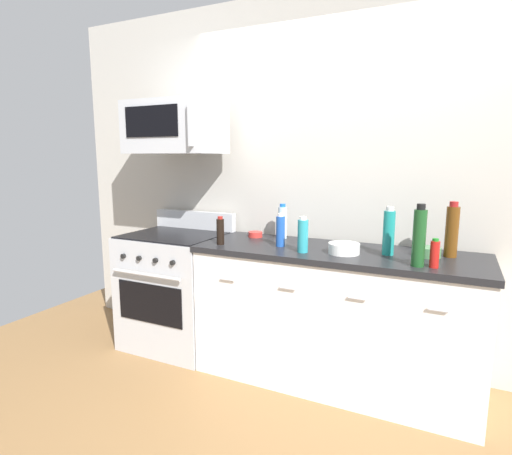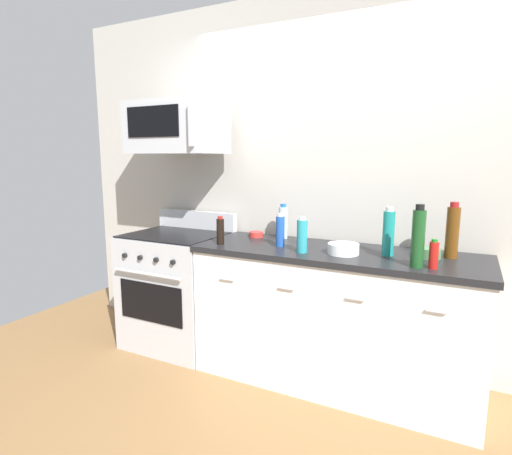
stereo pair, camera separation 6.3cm
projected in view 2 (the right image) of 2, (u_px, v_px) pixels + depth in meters
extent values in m
plane|color=olive|center=(332.00, 380.00, 2.86)|extent=(5.94, 5.94, 0.00)
cube|color=#B7B2A8|center=(354.00, 181.00, 3.00)|extent=(4.95, 0.10, 2.70)
cube|color=white|center=(334.00, 320.00, 2.79)|extent=(1.83, 0.62, 0.88)
cube|color=black|center=(336.00, 253.00, 2.71)|extent=(1.86, 0.65, 0.04)
cube|color=black|center=(319.00, 394.00, 2.61)|extent=(1.83, 0.02, 0.10)
cylinder|color=silver|center=(227.00, 279.00, 2.75)|extent=(0.10, 0.02, 0.02)
cylinder|color=silver|center=(286.00, 289.00, 2.56)|extent=(0.10, 0.02, 0.02)
cylinder|color=silver|center=(355.00, 299.00, 2.36)|extent=(0.10, 0.02, 0.02)
cylinder|color=silver|center=(437.00, 312.00, 2.17)|extent=(0.10, 0.02, 0.02)
cube|color=#B7BABF|center=(178.00, 290.00, 3.38)|extent=(0.76, 0.64, 0.91)
cube|color=black|center=(151.00, 303.00, 3.09)|extent=(0.58, 0.01, 0.30)
cylinder|color=#B7BABF|center=(146.00, 274.00, 3.03)|extent=(0.61, 0.02, 0.02)
cube|color=#B7BABF|center=(197.00, 220.00, 3.54)|extent=(0.76, 0.06, 0.16)
cube|color=black|center=(176.00, 234.00, 3.30)|extent=(0.73, 0.61, 0.01)
cylinder|color=black|center=(125.00, 255.00, 3.13)|extent=(0.04, 0.02, 0.04)
cylinder|color=black|center=(140.00, 258.00, 3.06)|extent=(0.04, 0.02, 0.04)
cylinder|color=black|center=(156.00, 260.00, 2.99)|extent=(0.04, 0.02, 0.04)
cylinder|color=black|center=(173.00, 262.00, 2.93)|extent=(0.04, 0.02, 0.04)
cube|color=#B7BABF|center=(176.00, 127.00, 3.20)|extent=(0.74, 0.40, 0.40)
cube|color=black|center=(152.00, 121.00, 3.05)|extent=(0.48, 0.01, 0.22)
cube|color=#B7BABF|center=(191.00, 124.00, 2.88)|extent=(0.02, 0.04, 0.30)
cylinder|color=teal|center=(302.00, 236.00, 2.64)|extent=(0.07, 0.07, 0.21)
cylinder|color=white|center=(302.00, 218.00, 2.62)|extent=(0.04, 0.04, 0.02)
cylinder|color=#59330F|center=(452.00, 233.00, 2.49)|extent=(0.08, 0.08, 0.31)
cylinder|color=maroon|center=(455.00, 205.00, 2.46)|extent=(0.05, 0.05, 0.03)
cylinder|color=#1E4CA5|center=(280.00, 232.00, 2.82)|extent=(0.06, 0.06, 0.21)
cylinder|color=silver|center=(280.00, 215.00, 2.80)|extent=(0.04, 0.04, 0.02)
cylinder|color=#B21914|center=(434.00, 255.00, 2.26)|extent=(0.05, 0.05, 0.15)
cylinder|color=#19721E|center=(435.00, 241.00, 2.24)|extent=(0.03, 0.03, 0.01)
cylinder|color=silver|center=(283.00, 223.00, 3.10)|extent=(0.07, 0.07, 0.24)
cylinder|color=blue|center=(283.00, 205.00, 3.08)|extent=(0.04, 0.04, 0.02)
cylinder|color=black|center=(220.00, 232.00, 2.89)|extent=(0.05, 0.05, 0.18)
cylinder|color=maroon|center=(220.00, 218.00, 2.88)|extent=(0.04, 0.04, 0.02)
cylinder|color=#19471E|center=(418.00, 239.00, 2.27)|extent=(0.07, 0.07, 0.32)
cylinder|color=black|center=(420.00, 207.00, 2.25)|extent=(0.05, 0.05, 0.03)
cylinder|color=#197F7A|center=(388.00, 233.00, 2.55)|extent=(0.07, 0.07, 0.28)
cylinder|color=beige|center=(390.00, 209.00, 2.53)|extent=(0.05, 0.05, 0.03)
cylinder|color=#477A4C|center=(429.00, 253.00, 2.50)|extent=(0.14, 0.14, 0.06)
torus|color=#477A4C|center=(429.00, 249.00, 2.50)|extent=(0.14, 0.14, 0.01)
cylinder|color=#477A4C|center=(429.00, 257.00, 2.51)|extent=(0.08, 0.08, 0.01)
cylinder|color=white|center=(343.00, 249.00, 2.61)|extent=(0.20, 0.20, 0.07)
torus|color=white|center=(343.00, 244.00, 2.60)|extent=(0.20, 0.20, 0.01)
cylinder|color=white|center=(343.00, 253.00, 2.61)|extent=(0.11, 0.11, 0.01)
cylinder|color=#B72D28|center=(256.00, 234.00, 3.17)|extent=(0.11, 0.11, 0.04)
torus|color=#B72D28|center=(256.00, 232.00, 3.16)|extent=(0.11, 0.11, 0.01)
cylinder|color=#B72D28|center=(256.00, 237.00, 3.17)|extent=(0.06, 0.06, 0.01)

